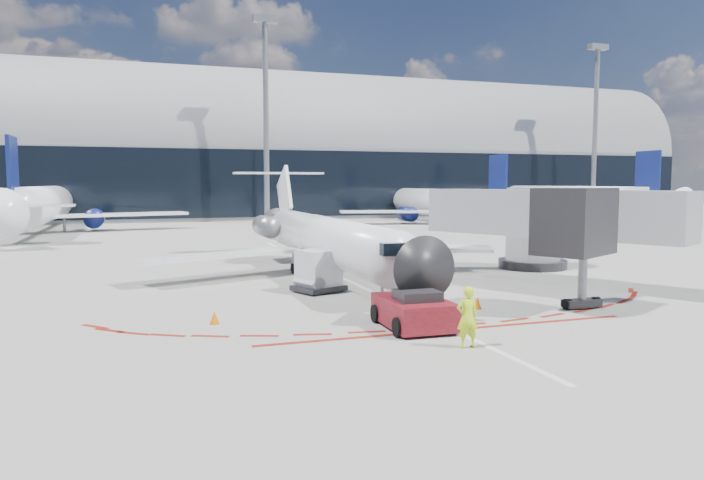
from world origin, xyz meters
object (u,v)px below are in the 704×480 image
object	(u,v)px
pushback_tug	(414,311)
ramp_worker	(467,317)
regional_jet	(322,237)
uld_container	(319,271)

from	to	relation	value
pushback_tug	ramp_worker	size ratio (longest dim) A/B	2.75
regional_jet	ramp_worker	xyz separation A→B (m)	(0.05, -16.23, -1.14)
regional_jet	pushback_tug	bearing A→B (deg)	-91.72
regional_jet	ramp_worker	bearing A→B (deg)	-89.83
regional_jet	ramp_worker	size ratio (longest dim) A/B	12.99
regional_jet	ramp_worker	world-z (taller)	regional_jet
uld_container	ramp_worker	bearing A→B (deg)	-104.40
uld_container	pushback_tug	bearing A→B (deg)	-104.36
pushback_tug	uld_container	world-z (taller)	uld_container
ramp_worker	uld_container	xyz separation A→B (m)	(-1.66, 11.11, 0.01)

